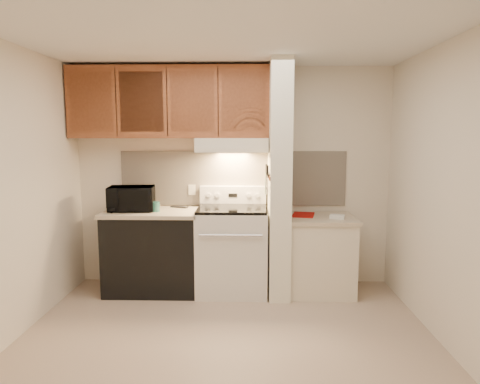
{
  "coord_description": "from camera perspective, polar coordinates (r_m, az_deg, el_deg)",
  "views": [
    {
      "loc": [
        0.2,
        -3.44,
        1.73
      ],
      "look_at": [
        0.1,
        0.75,
        1.17
      ],
      "focal_mm": 32.0,
      "sensor_mm": 36.0,
      "label": 1
    }
  ],
  "objects": [
    {
      "name": "oven_mitt",
      "position": [
        4.8,
        3.52,
        1.19
      ],
      "size": [
        0.03,
        0.1,
        0.23
      ],
      "primitive_type": "cube",
      "color": "slate",
      "rests_on": "partition_pillar"
    },
    {
      "name": "left_countertop",
      "position": [
        4.81,
        -11.62,
        -2.66
      ],
      "size": [
        1.04,
        0.67,
        0.04
      ],
      "primitive_type": "cube",
      "color": "#C2B195",
      "rests_on": "dishwasher_front"
    },
    {
      "name": "range_backguard",
      "position": [
        4.93,
        -0.94,
        -0.36
      ],
      "size": [
        0.76,
        0.08,
        0.2
      ],
      "primitive_type": "cube",
      "color": "silver",
      "rests_on": "range_body"
    },
    {
      "name": "cab_gap_c",
      "position": [
        4.63,
        -2.94,
        11.95
      ],
      "size": [
        0.01,
        0.01,
        0.73
      ],
      "primitive_type": "cube",
      "color": "black",
      "rests_on": "upper_cabinets"
    },
    {
      "name": "wall_back",
      "position": [
        4.97,
        -0.92,
        2.02
      ],
      "size": [
        3.6,
        2.5,
        0.02
      ],
      "primitive_type": "cube",
      "rotation": [
        1.57,
        0.0,
        0.0
      ],
      "color": "beige",
      "rests_on": "floor"
    },
    {
      "name": "wall_right",
      "position": [
        3.83,
        26.1,
        -0.43
      ],
      "size": [
        0.02,
        3.0,
        2.5
      ],
      "primitive_type": "cube",
      "color": "beige",
      "rests_on": "floor"
    },
    {
      "name": "teal_jar",
      "position": [
        4.72,
        -11.23,
        -1.93
      ],
      "size": [
        0.12,
        0.12,
        0.11
      ],
      "primitive_type": "cylinder",
      "rotation": [
        0.0,
        0.0,
        0.23
      ],
      "color": "#2E6B5D",
      "rests_on": "left_countertop"
    },
    {
      "name": "knife_handle_d",
      "position": [
        4.64,
        3.57,
        3.1
      ],
      "size": [
        0.02,
        0.02,
        0.1
      ],
      "primitive_type": "cylinder",
      "color": "black",
      "rests_on": "knife_strip"
    },
    {
      "name": "knife_handle_a",
      "position": [
        4.39,
        3.7,
        2.85
      ],
      "size": [
        0.02,
        0.02,
        0.1
      ],
      "primitive_type": "cylinder",
      "color": "black",
      "rests_on": "knife_strip"
    },
    {
      "name": "cab_door_a",
      "position": [
        4.93,
        -19.28,
        11.28
      ],
      "size": [
        0.46,
        0.01,
        0.63
      ],
      "primitive_type": "cube",
      "color": "brown",
      "rests_on": "upper_cabinets"
    },
    {
      "name": "range_knob_right_outer",
      "position": [
        4.89,
        2.32,
        -0.44
      ],
      "size": [
        0.05,
        0.02,
        0.05
      ],
      "primitive_type": "cylinder",
      "rotation": [
        1.57,
        0.0,
        0.0
      ],
      "color": "silver",
      "rests_on": "range_backguard"
    },
    {
      "name": "red_folder",
      "position": [
        4.8,
        8.45,
        -3.02
      ],
      "size": [
        0.29,
        0.35,
        0.01
      ],
      "primitive_type": "cube",
      "rotation": [
        0.0,
        0.0,
        -0.21
      ],
      "color": "#9B0E09",
      "rests_on": "right_countertop"
    },
    {
      "name": "white_box",
      "position": [
        4.67,
        12.82,
        -3.24
      ],
      "size": [
        0.17,
        0.14,
        0.04
      ],
      "primitive_type": "cube",
      "rotation": [
        0.0,
        0.0,
        -0.28
      ],
      "color": "white",
      "rests_on": "right_countertop"
    },
    {
      "name": "knife_handle_b",
      "position": [
        4.47,
        3.66,
        2.93
      ],
      "size": [
        0.02,
        0.02,
        0.1
      ],
      "primitive_type": "cylinder",
      "color": "black",
      "rests_on": "knife_strip"
    },
    {
      "name": "knife_blade_a",
      "position": [
        4.41,
        3.68,
        0.91
      ],
      "size": [
        0.01,
        0.03,
        0.16
      ],
      "primitive_type": "cube",
      "color": "silver",
      "rests_on": "knife_strip"
    },
    {
      "name": "cab_door_d",
      "position": [
        4.62,
        0.51,
        11.97
      ],
      "size": [
        0.46,
        0.01,
        0.63
      ],
      "primitive_type": "cube",
      "color": "brown",
      "rests_on": "upper_cabinets"
    },
    {
      "name": "outlet",
      "position": [
        5.0,
        -6.42,
        0.29
      ],
      "size": [
        0.08,
        0.01,
        0.12
      ],
      "primitive_type": "cube",
      "color": "beige",
      "rests_on": "backsplash"
    },
    {
      "name": "knife_handle_e",
      "position": [
        4.71,
        3.54,
        3.16
      ],
      "size": [
        0.02,
        0.02,
        0.1
      ],
      "primitive_type": "cylinder",
      "color": "black",
      "rests_on": "knife_strip"
    },
    {
      "name": "range_knob_right_inner",
      "position": [
        4.89,
        1.15,
        -0.44
      ],
      "size": [
        0.05,
        0.02,
        0.05
      ],
      "primitive_type": "cylinder",
      "rotation": [
        1.57,
        0.0,
        0.0
      ],
      "color": "silver",
      "rests_on": "range_backguard"
    },
    {
      "name": "knife_strip",
      "position": [
        4.57,
        3.76,
        2.39
      ],
      "size": [
        0.02,
        0.42,
        0.04
      ],
      "primitive_type": "cube",
      "color": "black",
      "rests_on": "partition_pillar"
    },
    {
      "name": "cab_gap_b",
      "position": [
        4.7,
        -9.72,
        11.78
      ],
      "size": [
        0.01,
        0.01,
        0.73
      ],
      "primitive_type": "cube",
      "color": "black",
      "rests_on": "upper_cabinets"
    },
    {
      "name": "right_countertop",
      "position": [
        4.74,
        10.73,
        -3.51
      ],
      "size": [
        0.74,
        0.64,
        0.04
      ],
      "primitive_type": "cube",
      "color": "#C2B195",
      "rests_on": "right_cab_base"
    },
    {
      "name": "partition_pillar",
      "position": [
        4.63,
        5.23,
        1.58
      ],
      "size": [
        0.22,
        0.7,
        2.5
      ],
      "primitive_type": "cube",
      "color": "white",
      "rests_on": "floor"
    },
    {
      "name": "range_knob_left_outer",
      "position": [
        4.91,
        -4.23,
        -0.42
      ],
      "size": [
        0.05,
        0.02,
        0.05
      ],
      "primitive_type": "cylinder",
      "rotation": [
        1.57,
        0.0,
        0.0
      ],
      "color": "silver",
      "rests_on": "range_backguard"
    },
    {
      "name": "right_cab_base",
      "position": [
        4.84,
        10.61,
        -8.45
      ],
      "size": [
        0.7,
        0.6,
        0.81
      ],
      "primitive_type": "cube",
      "color": "beige",
      "rests_on": "floor"
    },
    {
      "name": "knife_blade_e",
      "position": [
        4.75,
        3.51,
        1.27
      ],
      "size": [
        0.01,
        0.04,
        0.18
      ],
      "primitive_type": "cube",
      "color": "silver",
      "rests_on": "knife_strip"
    },
    {
      "name": "knife_blade_b",
      "position": [
        4.5,
        3.63,
        0.92
      ],
      "size": [
        0.01,
        0.04,
        0.18
      ],
      "primitive_type": "cube",
      "color": "silver",
      "rests_on": "knife_strip"
    },
    {
      "name": "range_display",
      "position": [
        4.89,
        -0.96,
        -0.42
      ],
      "size": [
        0.1,
        0.01,
        0.04
      ],
      "primitive_type": "cube",
      "color": "black",
      "rests_on": "range_backguard"
    },
    {
      "name": "cooktop",
      "position": [
        4.67,
        -1.08,
        -2.24
      ],
      "size": [
        0.74,
        0.64,
        0.03
      ],
      "primitive_type": "cube",
      "color": "black",
      "rests_on": "range_body"
    },
    {
      "name": "ceiling",
      "position": [
        3.53,
        -1.98,
        20.14
      ],
      "size": [
        3.6,
        3.6,
        0.0
      ],
      "primitive_type": "plane",
      "rotation": [
        3.14,
        0.0,
        0.0
      ],
      "color": "white",
      "rests_on": "wall_back"
    },
    {
      "name": "knife_blade_c",
      "position": [
        4.58,
        3.59,
        0.91
      ],
      "size": [
        0.01,
        0.04,
        0.2
      ],
      "primitive_type": "cube",
      "color": "silver",
      "rests_on": "knife_strip"
    },
    {
      "name": "range_knob_left_inner",
      "position": [
        4.9,
        -3.06,
        -0.42
      ],
      "size": [
        0.05,
        0.02,
        0.05
      ],
      "primitive_type": "cylinder",
      "rotation": [
        1.57,
        0.0,
        0.0
      ],
      "color": "silver",
      "rests_on": "range_backguard"
    },
    {
      "name": "backsplash",
      "position": [
        4.96,
        -0.92,
        1.84
      ],
      "size": [
        2.6,
        0.02,
        0.63
      ],
      "primitive_type": "cube",
      "color": "beige",
      "rests_on": "wall_back"
    },
    {
      "name": "hood_lip",
      "position": [
        4.52,
        -1.14,
        5.66
      ],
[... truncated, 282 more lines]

